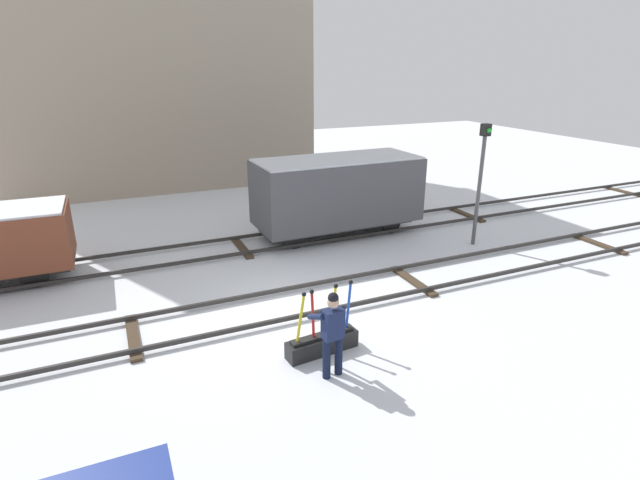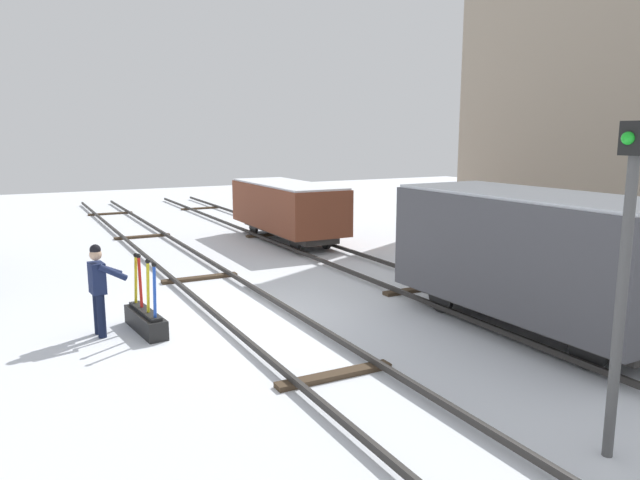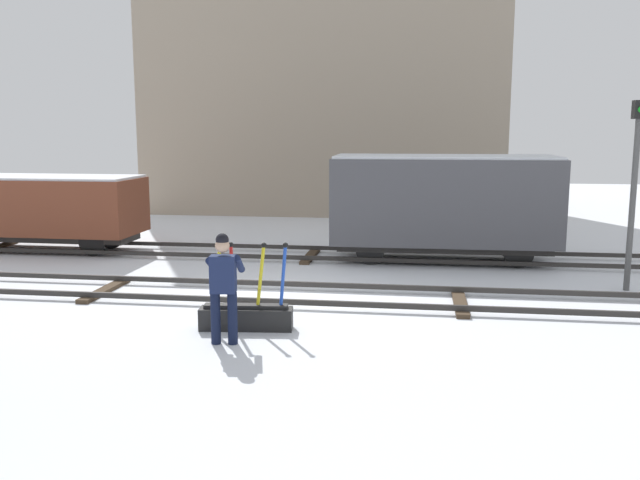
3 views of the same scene
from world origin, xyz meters
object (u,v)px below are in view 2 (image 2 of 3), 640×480
at_px(switch_lever_frame, 146,318).
at_px(freight_car_mid_siding, 532,254).
at_px(rail_worker, 99,285).
at_px(freight_car_near_switch, 287,207).
at_px(signal_post, 625,258).

height_order(switch_lever_frame, freight_car_mid_siding, freight_car_mid_siding).
relative_size(rail_worker, freight_car_near_switch, 0.31).
bearing_deg(switch_lever_frame, rail_worker, -106.72).
xyz_separation_m(switch_lever_frame, signal_post, (7.00, 3.77, 2.08)).
height_order(rail_worker, freight_car_mid_siding, freight_car_mid_siding).
xyz_separation_m(signal_post, freight_car_near_switch, (-14.39, 2.59, -1.15)).
bearing_deg(switch_lever_frame, freight_car_mid_siding, 56.09).
height_order(signal_post, freight_car_near_switch, signal_post).
relative_size(switch_lever_frame, freight_car_mid_siding, 0.28).
bearing_deg(freight_car_near_switch, switch_lever_frame, -40.24).
distance_m(rail_worker, freight_car_mid_siding, 7.96).
relative_size(switch_lever_frame, freight_car_near_switch, 0.28).
xyz_separation_m(rail_worker, freight_car_near_switch, (-7.24, 7.12, 0.22)).
height_order(signal_post, freight_car_mid_siding, signal_post).
relative_size(freight_car_mid_siding, freight_car_near_switch, 0.98).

